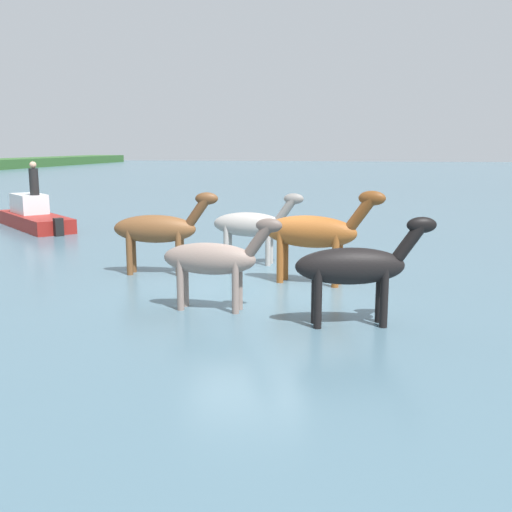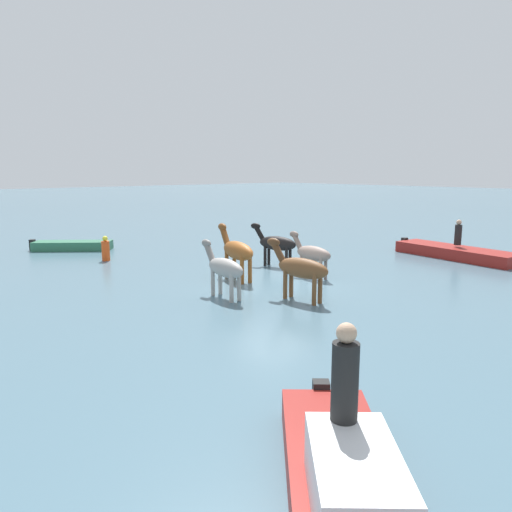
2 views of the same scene
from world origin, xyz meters
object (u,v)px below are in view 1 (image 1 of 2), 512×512
person_spotter_bow (34,180)px  horse_gray_outer (355,267)px  horse_dark_mare (159,229)px  horse_mid_herd (314,232)px  horse_dun_straggler (214,259)px  horse_lead (252,225)px  boat_skiff_near (34,219)px

person_spotter_bow → horse_gray_outer: bearing=-131.0°
horse_dark_mare → horse_mid_herd: bearing=-11.3°
horse_dun_straggler → horse_mid_herd: 2.91m
horse_dark_mare → horse_mid_herd: size_ratio=0.93×
horse_dark_mare → person_spotter_bow: size_ratio=2.06×
horse_dun_straggler → horse_gray_outer: bearing=-8.8°
horse_lead → horse_gray_outer: bearing=-57.4°
horse_dun_straggler → person_spotter_bow: (9.48, 8.95, 0.80)m
horse_lead → horse_dun_straggler: size_ratio=1.06×
horse_lead → horse_dark_mare: horse_dark_mare is taller
horse_dun_straggler → horse_mid_herd: (2.43, -1.60, 0.18)m
horse_lead → person_spotter_bow: size_ratio=1.95×
horse_lead → horse_gray_outer: 5.53m
horse_lead → horse_gray_outer: (-4.87, -2.63, 0.00)m
horse_dun_straggler → boat_skiff_near: (9.60, 9.11, -0.62)m
horse_dark_mare → horse_mid_herd: horse_mid_herd is taller
horse_lead → horse_dark_mare: size_ratio=0.94×
horse_dark_mare → horse_gray_outer: size_ratio=1.05×
horse_mid_herd → horse_dun_straggler: bearing=-111.8°
horse_dun_straggler → boat_skiff_near: bearing=135.8°
horse_dark_mare → person_spotter_bow: person_spotter_bow is taller
boat_skiff_near → horse_mid_herd: bearing=-171.1°
horse_mid_herd → horse_lead: bearing=143.0°
horse_mid_herd → horse_gray_outer: 3.06m
person_spotter_bow → horse_dark_mare: bearing=-133.9°
horse_lead → boat_skiff_near: bearing=154.1°
horse_dun_straggler → horse_dark_mare: bearing=127.9°
horse_mid_herd → boat_skiff_near: size_ratio=0.60×
horse_lead → horse_dark_mare: 2.46m
horse_dark_mare → boat_skiff_near: 9.87m
horse_lead → horse_mid_herd: bearing=-44.3°
horse_mid_herd → horse_dark_mare: bearing=-174.3°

